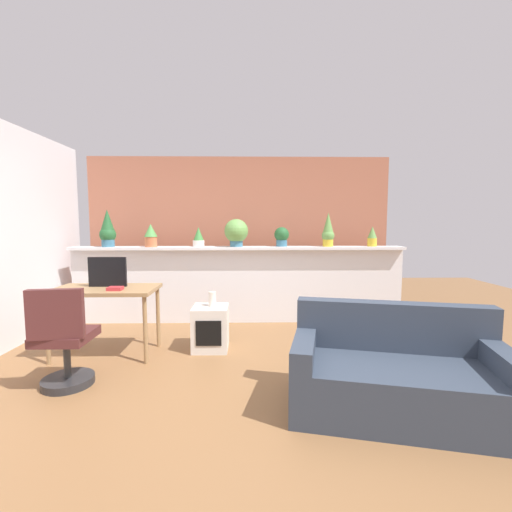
{
  "coord_description": "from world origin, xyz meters",
  "views": [
    {
      "loc": [
        0.16,
        -3.01,
        1.45
      ],
      "look_at": [
        0.24,
        1.1,
        1.06
      ],
      "focal_mm": 24.2,
      "sensor_mm": 36.0,
      "label": 1
    }
  ],
  "objects": [
    {
      "name": "side_cube_shelf",
      "position": [
        -0.29,
        0.86,
        0.25
      ],
      "size": [
        0.4,
        0.41,
        0.5
      ],
      "color": "silver",
      "rests_on": "ground"
    },
    {
      "name": "tv_monitor",
      "position": [
        -1.41,
        0.8,
        0.91
      ],
      "size": [
        0.41,
        0.04,
        0.33
      ],
      "primitive_type": "cube",
      "color": "black",
      "rests_on": "desk"
    },
    {
      "name": "couch",
      "position": [
        1.29,
        -0.49,
        0.28
      ],
      "size": [
        1.69,
        1.09,
        0.8
      ],
      "color": "#333D4C",
      "rests_on": "ground"
    },
    {
      "name": "ground_plane",
      "position": [
        0.0,
        0.0,
        0.0
      ],
      "size": [
        12.0,
        12.0,
        0.0
      ],
      "primitive_type": "plane",
      "color": "brown"
    },
    {
      "name": "potted_plant_6",
      "position": [
        1.95,
        1.98,
        1.26
      ],
      "size": [
        0.13,
        0.13,
        0.29
      ],
      "color": "gold",
      "rests_on": "plant_shelf"
    },
    {
      "name": "divider_wall",
      "position": [
        0.0,
        2.0,
        0.54
      ],
      "size": [
        4.78,
        0.16,
        1.07
      ],
      "primitive_type": "cube",
      "color": "silver",
      "rests_on": "ground"
    },
    {
      "name": "brick_wall_behind",
      "position": [
        0.0,
        2.6,
        1.25
      ],
      "size": [
        4.78,
        0.1,
        2.5
      ],
      "primitive_type": "cube",
      "color": "#AD664C",
      "rests_on": "ground"
    },
    {
      "name": "potted_plant_3",
      "position": [
        -0.03,
        1.95,
        1.33
      ],
      "size": [
        0.34,
        0.34,
        0.4
      ],
      "color": "#386B84",
      "rests_on": "plant_shelf"
    },
    {
      "name": "potted_plant_0",
      "position": [
        -1.86,
        1.95,
        1.36
      ],
      "size": [
        0.23,
        0.23,
        0.53
      ],
      "color": "#386B84",
      "rests_on": "plant_shelf"
    },
    {
      "name": "book_on_desk",
      "position": [
        -1.25,
        0.58,
        0.77
      ],
      "size": [
        0.15,
        0.11,
        0.04
      ],
      "primitive_type": "cube",
      "color": "#B22D33",
      "rests_on": "desk"
    },
    {
      "name": "vase_on_shelf",
      "position": [
        -0.27,
        0.89,
        0.58
      ],
      "size": [
        0.09,
        0.09,
        0.17
      ],
      "primitive_type": "cylinder",
      "color": "silver",
      "rests_on": "side_cube_shelf"
    },
    {
      "name": "desk",
      "position": [
        -1.42,
        0.72,
        0.67
      ],
      "size": [
        1.1,
        0.6,
        0.75
      ],
      "color": "#99754C",
      "rests_on": "ground"
    },
    {
      "name": "office_chair",
      "position": [
        -1.47,
        -0.05,
        0.39
      ],
      "size": [
        0.47,
        0.47,
        0.91
      ],
      "color": "#262628",
      "rests_on": "ground"
    },
    {
      "name": "potted_plant_1",
      "position": [
        -1.24,
        1.92,
        1.28
      ],
      "size": [
        0.18,
        0.18,
        0.33
      ],
      "color": "#C66B42",
      "rests_on": "plant_shelf"
    },
    {
      "name": "potted_plant_2",
      "position": [
        -0.58,
        1.99,
        1.25
      ],
      "size": [
        0.17,
        0.17,
        0.28
      ],
      "color": "silver",
      "rests_on": "plant_shelf"
    },
    {
      "name": "plant_shelf",
      "position": [
        0.0,
        1.96,
        1.09
      ],
      "size": [
        4.78,
        0.3,
        0.04
      ],
      "primitive_type": "cube",
      "color": "silver",
      "rests_on": "divider_wall"
    },
    {
      "name": "potted_plant_5",
      "position": [
        1.3,
        1.95,
        1.34
      ],
      "size": [
        0.18,
        0.18,
        0.49
      ],
      "color": "gold",
      "rests_on": "plant_shelf"
    },
    {
      "name": "potted_plant_4",
      "position": [
        0.63,
        2.0,
        1.26
      ],
      "size": [
        0.21,
        0.21,
        0.28
      ],
      "color": "#386B84",
      "rests_on": "plant_shelf"
    }
  ]
}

